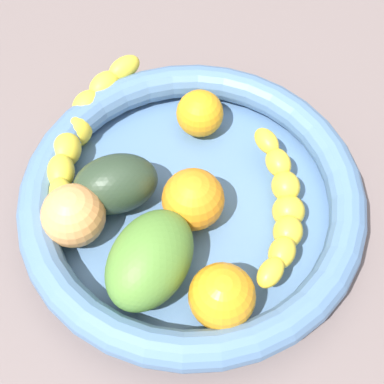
# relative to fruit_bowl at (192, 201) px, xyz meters

# --- Properties ---
(kitchen_counter) EXTENTS (1.20, 1.20, 0.03)m
(kitchen_counter) POSITION_rel_fruit_bowl_xyz_m (0.00, 0.00, -0.04)
(kitchen_counter) COLOR #6A5C59
(kitchen_counter) RESTS_ON ground
(fruit_bowl) EXTENTS (0.37, 0.37, 0.06)m
(fruit_bowl) POSITION_rel_fruit_bowl_xyz_m (0.00, 0.00, 0.00)
(fruit_bowl) COLOR #4E719B
(fruit_bowl) RESTS_ON kitchen_counter
(banana_draped_left) EXTENTS (0.15, 0.15, 0.05)m
(banana_draped_left) POSITION_rel_fruit_bowl_xyz_m (-0.06, 0.08, 0.01)
(banana_draped_left) COLOR yellow
(banana_draped_left) RESTS_ON fruit_bowl
(banana_draped_right) EXTENTS (0.20, 0.14, 0.05)m
(banana_draped_right) POSITION_rel_fruit_bowl_xyz_m (0.03, -0.15, 0.01)
(banana_draped_right) COLOR yellow
(banana_draped_right) RESTS_ON fruit_bowl
(orange_front) EXTENTS (0.07, 0.07, 0.07)m
(orange_front) POSITION_rel_fruit_bowl_xyz_m (0.01, 0.01, 0.02)
(orange_front) COLOR orange
(orange_front) RESTS_ON fruit_bowl
(orange_mid_left) EXTENTS (0.06, 0.06, 0.06)m
(orange_mid_left) POSITION_rel_fruit_bowl_xyz_m (0.06, 0.11, 0.02)
(orange_mid_left) COLOR orange
(orange_mid_left) RESTS_ON fruit_bowl
(orange_mid_right) EXTENTS (0.05, 0.05, 0.05)m
(orange_mid_right) POSITION_rel_fruit_bowl_xyz_m (-0.08, -0.07, 0.02)
(orange_mid_right) COLOR orange
(orange_mid_right) RESTS_ON fruit_bowl
(avocado_dark) EXTENTS (0.11, 0.10, 0.06)m
(avocado_dark) POSITION_rel_fruit_bowl_xyz_m (0.05, -0.06, 0.02)
(avocado_dark) COLOR #2A3B28
(avocado_dark) RESTS_ON fruit_bowl
(mango_green) EXTENTS (0.13, 0.11, 0.07)m
(mango_green) POSITION_rel_fruit_bowl_xyz_m (0.08, 0.03, 0.02)
(mango_green) COLOR #538433
(mango_green) RESTS_ON fruit_bowl
(peach_blush) EXTENTS (0.07, 0.07, 0.07)m
(peach_blush) POSITION_rel_fruit_bowl_xyz_m (0.11, -0.06, 0.02)
(peach_blush) COLOR #EC9A56
(peach_blush) RESTS_ON fruit_bowl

